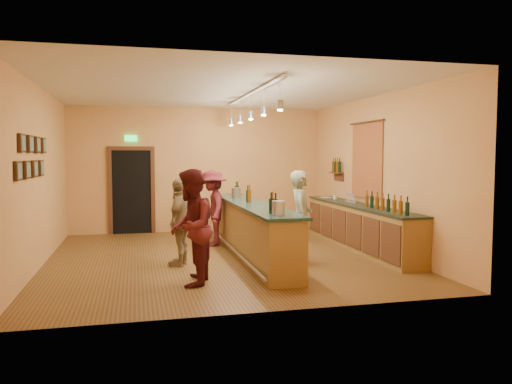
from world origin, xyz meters
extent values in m
plane|color=#553418|center=(0.00, 0.00, 0.00)|extent=(7.00, 7.00, 0.00)
cube|color=silver|center=(0.00, 0.00, 3.20)|extent=(6.50, 7.00, 0.02)
cube|color=#CF874D|center=(0.00, 3.50, 1.60)|extent=(6.50, 0.02, 3.20)
cube|color=#CF874D|center=(0.00, -3.50, 1.60)|extent=(6.50, 0.02, 3.20)
cube|color=#CF874D|center=(-3.25, 0.00, 1.60)|extent=(0.02, 7.00, 3.20)
cube|color=#CF874D|center=(3.25, 0.00, 1.60)|extent=(0.02, 7.00, 3.20)
cube|color=black|center=(-1.70, 3.48, 1.05)|extent=(0.95, 0.06, 2.10)
cube|color=#462415|center=(-2.22, 3.46, 1.05)|extent=(0.10, 0.08, 2.10)
cube|color=#462415|center=(-1.18, 3.46, 1.05)|extent=(0.10, 0.08, 2.10)
cube|color=#462415|center=(-1.70, 3.46, 2.15)|extent=(1.15, 0.08, 0.10)
cube|color=#19E54C|center=(-1.70, 3.45, 2.40)|extent=(0.30, 0.04, 0.15)
cube|color=#9F301F|center=(3.23, 0.40, 1.85)|extent=(0.03, 1.40, 1.60)
cube|color=#462415|center=(3.16, 1.90, 1.55)|extent=(0.16, 0.55, 0.03)
cube|color=#462415|center=(3.23, 1.90, 1.45)|extent=(0.03, 0.55, 0.18)
cube|color=olive|center=(2.97, 0.20, 0.45)|extent=(0.55, 4.50, 0.90)
cube|color=#1D2A22|center=(2.97, 0.20, 0.92)|extent=(0.60, 4.55, 0.04)
cylinder|color=silver|center=(2.97, 1.50, 0.99)|extent=(0.09, 0.09, 0.09)
cube|color=silver|center=(2.94, 2.00, 0.95)|extent=(0.22, 0.30, 0.01)
cube|color=olive|center=(0.58, 0.00, 0.50)|extent=(0.60, 5.00, 1.00)
cube|color=#16332F|center=(0.58, 0.00, 1.02)|extent=(0.70, 5.10, 0.05)
cylinder|color=silver|center=(0.22, 0.00, 0.15)|extent=(0.05, 5.00, 0.05)
cylinder|color=silver|center=(0.53, -2.10, 1.16)|extent=(0.20, 0.20, 0.22)
cylinder|color=silver|center=(0.53, 1.20, 1.16)|extent=(0.20, 0.20, 0.22)
cube|color=silver|center=(0.58, 0.00, 3.14)|extent=(0.06, 4.60, 0.05)
cylinder|color=silver|center=(0.58, -2.00, 2.95)|extent=(0.01, 0.01, 0.35)
cylinder|color=#A5A5AD|center=(0.58, -2.00, 2.75)|extent=(0.11, 0.11, 0.14)
cylinder|color=#FFEABF|center=(0.58, -2.00, 2.67)|extent=(0.08, 0.08, 0.02)
cylinder|color=silver|center=(0.58, -1.00, 2.95)|extent=(0.01, 0.01, 0.35)
cylinder|color=#A5A5AD|center=(0.58, -1.00, 2.75)|extent=(0.11, 0.11, 0.14)
cylinder|color=#FFEABF|center=(0.58, -1.00, 2.67)|extent=(0.08, 0.08, 0.02)
cylinder|color=silver|center=(0.58, 0.00, 2.95)|extent=(0.01, 0.01, 0.35)
cylinder|color=#A5A5AD|center=(0.58, 0.00, 2.75)|extent=(0.11, 0.11, 0.14)
cylinder|color=#FFEABF|center=(0.58, 0.00, 2.67)|extent=(0.08, 0.08, 0.02)
cylinder|color=silver|center=(0.58, 1.00, 2.95)|extent=(0.01, 0.01, 0.35)
cylinder|color=#A5A5AD|center=(0.58, 1.00, 2.75)|extent=(0.11, 0.11, 0.14)
cylinder|color=#FFEABF|center=(0.58, 1.00, 2.67)|extent=(0.08, 0.08, 0.02)
cylinder|color=silver|center=(0.58, 2.00, 2.95)|extent=(0.01, 0.01, 0.35)
cylinder|color=#A5A5AD|center=(0.58, 2.00, 2.75)|extent=(0.11, 0.11, 0.14)
cylinder|color=#FFEABF|center=(0.58, 2.00, 2.67)|extent=(0.08, 0.08, 0.02)
imported|color=gray|center=(1.33, -0.83, 0.85)|extent=(0.58, 0.71, 1.69)
imported|color=#59191E|center=(-0.80, -1.95, 0.88)|extent=(0.88, 1.01, 1.77)
imported|color=#997A51|center=(-0.84, -0.53, 0.78)|extent=(0.71, 1.00, 1.57)
imported|color=#59191E|center=(0.03, 1.32, 0.83)|extent=(0.64, 1.09, 1.66)
cylinder|color=tan|center=(1.53, 2.20, 0.72)|extent=(0.36, 0.36, 0.04)
cylinder|color=tan|center=(1.67, 2.20, 0.35)|extent=(0.04, 0.04, 0.70)
cylinder|color=tan|center=(1.46, 2.32, 0.35)|extent=(0.04, 0.04, 0.70)
cylinder|color=tan|center=(1.46, 2.08, 0.35)|extent=(0.04, 0.04, 0.70)
camera|label=1|loc=(-1.61, -9.45, 1.96)|focal=35.00mm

